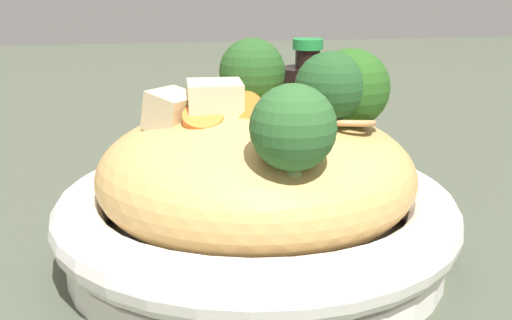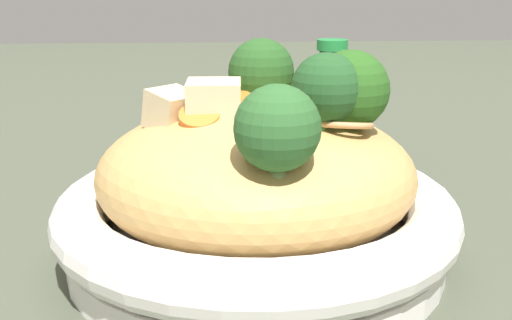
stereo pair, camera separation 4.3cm
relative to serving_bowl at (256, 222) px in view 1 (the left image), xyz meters
The scene contains 8 objects.
ground_plane 0.03m from the serving_bowl, ahead, with size 3.00×3.00×0.00m, color #444A3A.
serving_bowl is the anchor object (origin of this frame).
noodle_heap 0.04m from the serving_bowl, 94.44° to the left, with size 0.22×0.22×0.09m.
broccoli_florets 0.10m from the serving_bowl, behind, with size 0.13×0.21×0.07m.
carrot_coins 0.09m from the serving_bowl, ahead, with size 0.08×0.09×0.03m.
zucchini_slices 0.09m from the serving_bowl, 152.34° to the left, with size 0.06×0.07×0.03m.
chicken_chunks 0.09m from the serving_bowl, ahead, with size 0.07×0.04×0.04m.
soy_sauce_bottle 0.24m from the serving_bowl, 112.85° to the right, with size 0.06×0.06×0.13m.
Camera 1 is at (0.07, 0.41, 0.20)m, focal length 44.55 mm.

